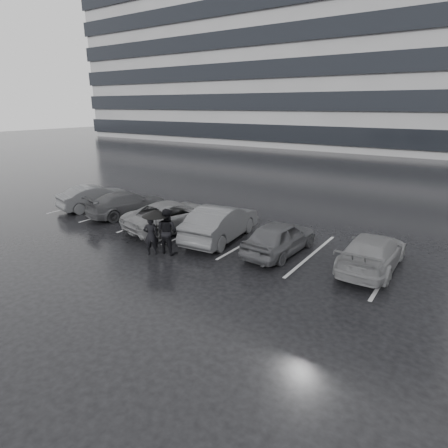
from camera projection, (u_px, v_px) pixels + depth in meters
The scene contains 12 objects.
ground at pixel (204, 256), 14.44m from camera, with size 160.00×160.00×0.00m, color black.
office_building at pixel (274, 47), 59.69m from camera, with size 61.00×26.00×29.00m.
car_main at pixel (280, 237), 14.59m from camera, with size 1.56×3.88×1.32m, color black.
car_west_a at pixel (221, 222), 16.10m from camera, with size 1.59×4.56×1.50m, color #2A2A2C.
car_west_b at pixel (174, 215), 17.46m from camera, with size 2.22×4.81×1.34m, color #47474A.
car_west_c at pixel (128, 203), 19.70m from camera, with size 1.78×4.37×1.27m, color black.
car_west_d at pixel (96, 197), 20.96m from camera, with size 1.40×4.01×1.32m, color #2A2A2C.
car_east at pixel (372, 252), 13.23m from camera, with size 1.75×4.31×1.25m, color #47474A.
pedestrian_left at pixel (151, 236), 14.43m from camera, with size 0.56×0.37×1.54m, color black.
pedestrian_right at pixel (167, 231), 14.53m from camera, with size 0.88×0.68×1.81m, color black.
umbrella at pixel (156, 213), 14.34m from camera, with size 1.06×1.06×1.80m.
stall_stripes at pixel (223, 235), 16.84m from camera, with size 19.72×5.00×0.00m.
Camera 1 is at (8.18, -10.62, 5.58)m, focal length 30.00 mm.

